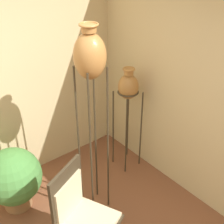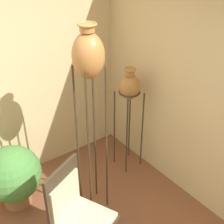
# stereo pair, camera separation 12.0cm
# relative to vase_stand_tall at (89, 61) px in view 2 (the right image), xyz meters

# --- Properties ---
(vase_stand_tall) EXTENTS (0.31, 0.31, 2.19)m
(vase_stand_tall) POSITION_rel_vase_stand_tall_xyz_m (0.00, 0.00, 0.00)
(vase_stand_tall) COLOR #382D1E
(vase_stand_tall) RESTS_ON ground_plane
(vase_stand_medium) EXTENTS (0.28, 0.28, 1.45)m
(vase_stand_medium) POSITION_rel_vase_stand_tall_xyz_m (0.80, 0.34, -0.67)
(vase_stand_medium) COLOR #382D1E
(vase_stand_medium) RESTS_ON ground_plane
(chair) EXTENTS (0.66, 0.66, 1.06)m
(chair) POSITION_rel_vase_stand_tall_xyz_m (-0.48, -0.43, -1.26)
(chair) COLOR #382D1E
(chair) RESTS_ON ground_plane
(potted_plant) EXTENTS (0.67, 0.67, 0.78)m
(potted_plant) POSITION_rel_vase_stand_tall_xyz_m (-0.73, 0.59, -1.42)
(potted_plant) COLOR olive
(potted_plant) RESTS_ON ground_plane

